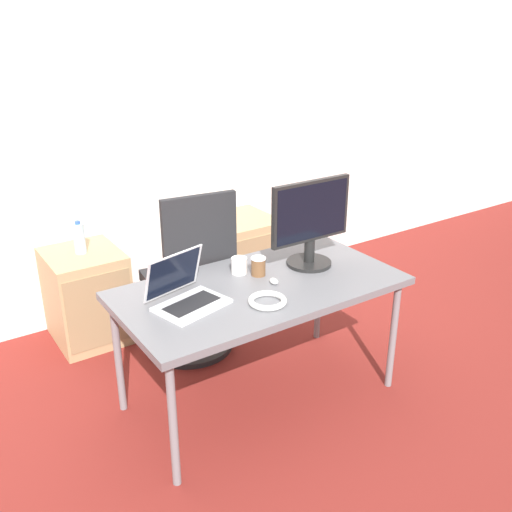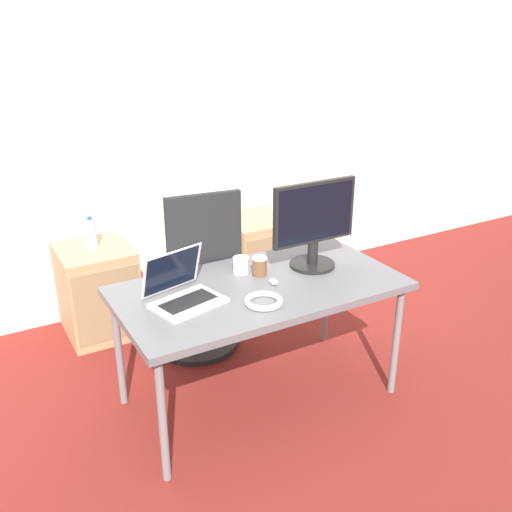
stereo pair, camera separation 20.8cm
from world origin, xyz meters
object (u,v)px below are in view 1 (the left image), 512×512
at_px(cabinet_right, 242,256).
at_px(monitor, 310,223).
at_px(cabinet_left, 87,296).
at_px(mouse, 274,281).
at_px(office_chair, 191,293).
at_px(laptop_center, 186,294).
at_px(coffee_cup_white, 239,265).
at_px(water_bottle, 79,238).
at_px(coffee_cup_brown, 258,266).
at_px(cable_coil, 267,301).

height_order(cabinet_right, monitor, monitor).
relative_size(cabinet_left, mouse, 10.65).
bearing_deg(cabinet_right, office_chair, -142.95).
bearing_deg(cabinet_left, laptop_center, -82.31).
bearing_deg(cabinet_left, coffee_cup_white, -60.39).
height_order(cabinet_left, coffee_cup_white, coffee_cup_white).
bearing_deg(water_bottle, coffee_cup_white, -60.45).
height_order(monitor, mouse, monitor).
bearing_deg(coffee_cup_white, coffee_cup_brown, -47.67).
bearing_deg(cabinet_left, cabinet_right, 0.00).
distance_m(cabinet_left, laptop_center, 1.25).
distance_m(monitor, cable_coil, 0.59).
relative_size(monitor, coffee_cup_brown, 4.96).
relative_size(laptop_center, mouse, 6.65).
xyz_separation_m(cabinet_left, cabinet_right, (1.22, 0.00, 0.00)).
bearing_deg(coffee_cup_white, mouse, -70.66).
xyz_separation_m(water_bottle, monitor, (0.96, -1.12, 0.24)).
distance_m(cabinet_left, mouse, 1.44).
bearing_deg(cabinet_left, mouse, -62.12).
bearing_deg(coffee_cup_brown, coffee_cup_white, 132.33).
bearing_deg(cabinet_left, office_chair, -48.11).
relative_size(coffee_cup_brown, cable_coil, 0.54).
bearing_deg(coffee_cup_brown, laptop_center, -170.57).
distance_m(cabinet_right, coffee_cup_brown, 1.30).
distance_m(monitor, mouse, 0.40).
height_order(monitor, cable_coil, monitor).
height_order(office_chair, cable_coil, office_chair).
bearing_deg(mouse, office_chair, 102.79).
distance_m(water_bottle, laptop_center, 1.17).
height_order(water_bottle, laptop_center, laptop_center).
bearing_deg(water_bottle, mouse, -62.16).
bearing_deg(water_bottle, cabinet_left, -90.00).
distance_m(office_chair, cable_coil, 0.88).
height_order(water_bottle, mouse, water_bottle).
bearing_deg(monitor, office_chair, 129.38).
bearing_deg(cable_coil, coffee_cup_brown, 63.59).
distance_m(cabinet_right, water_bottle, 1.29).
bearing_deg(monitor, coffee_cup_white, 162.98).
height_order(water_bottle, monitor, monitor).
relative_size(water_bottle, laptop_center, 0.56).
xyz_separation_m(laptop_center, monitor, (0.80, 0.04, 0.20)).
bearing_deg(monitor, water_bottle, 130.58).
xyz_separation_m(cabinet_right, monitor, (-0.26, -1.12, 0.65)).
xyz_separation_m(cabinet_left, coffee_cup_white, (0.57, -1.00, 0.45)).
height_order(monitor, coffee_cup_brown, monitor).
xyz_separation_m(laptop_center, cable_coil, (0.33, -0.22, -0.04)).
bearing_deg(cabinet_left, cable_coil, -70.45).
distance_m(cabinet_left, coffee_cup_white, 1.23).
relative_size(cabinet_left, cable_coil, 3.22).
distance_m(office_chair, laptop_center, 0.77).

